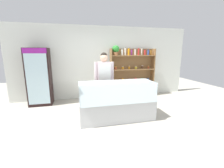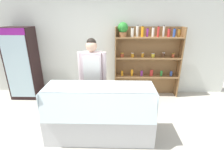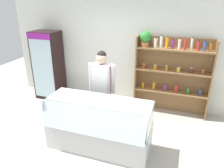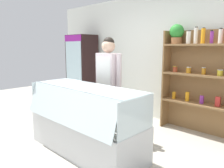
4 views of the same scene
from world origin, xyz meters
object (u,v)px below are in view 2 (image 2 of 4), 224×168
object	(u,v)px
deli_display_case	(100,121)
shop_clerk	(93,73)
drinks_fridge	(23,64)
shelving_unit	(145,56)

from	to	relation	value
deli_display_case	shop_clerk	world-z (taller)	shop_clerk
drinks_fridge	shelving_unit	distance (m)	3.27
shop_clerk	drinks_fridge	bearing A→B (deg)	153.43
deli_display_case	drinks_fridge	bearing A→B (deg)	142.35
shelving_unit	shop_clerk	world-z (taller)	shelving_unit
drinks_fridge	deli_display_case	size ratio (longest dim) A/B	0.97
shelving_unit	deli_display_case	world-z (taller)	shelving_unit
drinks_fridge	shop_clerk	world-z (taller)	drinks_fridge
shelving_unit	shop_clerk	xyz separation A→B (m)	(-1.26, -1.20, -0.10)
deli_display_case	shop_clerk	distance (m)	1.03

